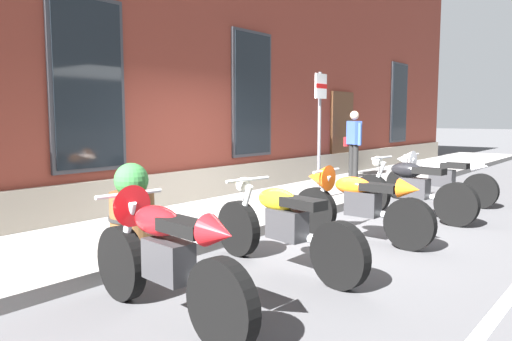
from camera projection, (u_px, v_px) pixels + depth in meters
name	position (u px, v px, depth m)	size (l,w,h in m)	color
ground_plane	(291.00, 227.00, 7.37)	(140.00, 140.00, 0.00)	#424244
sidewalk	(233.00, 213.00, 8.07)	(32.26, 2.29, 0.14)	slate
motorcycle_red_sport	(160.00, 250.00, 3.95)	(0.62, 2.05, 1.06)	black
motorcycle_yellow_naked	(282.00, 226.00, 5.26)	(0.66, 2.16, 0.95)	black
motorcycle_orange_sport	(354.00, 200.00, 6.54)	(0.62, 2.05, 0.98)	black
motorcycle_black_naked	(411.00, 189.00, 7.89)	(0.62, 2.11, 0.98)	black
motorcycle_white_sport	(435.00, 175.00, 9.41)	(0.62, 2.13, 0.98)	black
pedestrian_blue_top	(354.00, 140.00, 12.37)	(0.40, 0.61, 1.65)	black
parking_sign	(320.00, 117.00, 8.88)	(0.36, 0.07, 2.29)	#4C4C51
barrel_planter	(132.00, 208.00, 5.80)	(0.55, 0.55, 0.96)	brown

